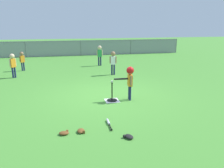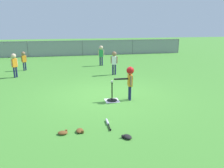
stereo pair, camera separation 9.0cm
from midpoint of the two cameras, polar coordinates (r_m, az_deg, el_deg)
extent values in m
plane|color=#478C33|center=(7.59, -1.97, -2.88)|extent=(60.00, 60.00, 0.00)
cube|color=white|center=(7.05, -0.36, -4.28)|extent=(0.44, 0.44, 0.01)
cylinder|color=black|center=(7.05, -0.36, -4.22)|extent=(0.32, 0.32, 0.03)
cylinder|color=black|center=(6.96, -0.37, -1.91)|extent=(0.04, 0.04, 0.57)
cylinder|color=black|center=(6.88, -0.37, 0.27)|extent=(0.06, 0.06, 0.02)
sphere|color=white|center=(6.87, -0.37, 0.65)|extent=(0.07, 0.07, 0.07)
cylinder|color=#191E4C|center=(7.04, 4.32, -2.41)|extent=(0.07, 0.07, 0.46)
cylinder|color=#191E4C|center=(7.13, 4.13, -2.17)|extent=(0.07, 0.07, 0.46)
cube|color=orange|center=(6.97, 4.29, 0.95)|extent=(0.14, 0.21, 0.36)
cylinder|color=#8C6647|center=(6.84, 4.54, 0.89)|extent=(0.05, 0.05, 0.31)
cylinder|color=#8C6647|center=(7.09, 4.06, 1.40)|extent=(0.05, 0.05, 0.31)
sphere|color=#8C6647|center=(6.90, 4.34, 3.31)|extent=(0.21, 0.21, 0.21)
sphere|color=red|center=(6.90, 4.35, 3.52)|extent=(0.24, 0.24, 0.24)
cylinder|color=black|center=(6.91, 2.61, 1.34)|extent=(0.60, 0.09, 0.06)
cylinder|color=#191E4C|center=(12.42, -21.99, 4.23)|extent=(0.07, 0.07, 0.44)
cylinder|color=#191E4C|center=(12.38, -22.41, 4.16)|extent=(0.07, 0.07, 0.44)
cube|color=orange|center=(12.34, -22.38, 5.98)|extent=(0.23, 0.20, 0.34)
cylinder|color=#8C6647|center=(12.38, -21.87, 6.18)|extent=(0.05, 0.05, 0.29)
cylinder|color=#8C6647|center=(12.29, -22.92, 6.01)|extent=(0.05, 0.05, 0.29)
sphere|color=#8C6647|center=(12.30, -22.51, 7.26)|extent=(0.20, 0.20, 0.20)
cylinder|color=#191E4C|center=(10.94, -23.99, 2.78)|extent=(0.08, 0.08, 0.49)
cylinder|color=#191E4C|center=(10.89, -24.47, 2.67)|extent=(0.08, 0.08, 0.49)
cube|color=orange|center=(10.84, -24.48, 4.96)|extent=(0.25, 0.24, 0.38)
cylinder|color=beige|center=(10.90, -23.89, 5.22)|extent=(0.05, 0.05, 0.32)
cylinder|color=beige|center=(10.77, -25.11, 4.97)|extent=(0.05, 0.05, 0.32)
sphere|color=beige|center=(10.80, -24.66, 6.56)|extent=(0.22, 0.22, 0.22)
cylinder|color=#191E4C|center=(10.58, 0.33, 3.75)|extent=(0.08, 0.08, 0.50)
cylinder|color=#191E4C|center=(10.58, -0.27, 3.76)|extent=(0.08, 0.08, 0.50)
cube|color=white|center=(10.50, 0.03, 6.12)|extent=(0.25, 0.18, 0.39)
cylinder|color=#8C6647|center=(10.50, 0.79, 6.26)|extent=(0.06, 0.06, 0.33)
cylinder|color=#8C6647|center=(10.50, -0.73, 6.27)|extent=(0.06, 0.06, 0.33)
sphere|color=#8C6647|center=(10.46, 0.03, 7.82)|extent=(0.22, 0.22, 0.22)
cylinder|color=#191E4C|center=(12.94, -3.13, 5.90)|extent=(0.08, 0.08, 0.52)
cylinder|color=#191E4C|center=(12.93, -3.64, 5.89)|extent=(0.08, 0.08, 0.52)
cube|color=green|center=(12.87, -3.42, 7.91)|extent=(0.24, 0.16, 0.40)
cylinder|color=beige|center=(12.87, -2.78, 8.05)|extent=(0.06, 0.06, 0.34)
cylinder|color=beige|center=(12.86, -4.07, 8.02)|extent=(0.06, 0.06, 0.34)
sphere|color=beige|center=(12.83, -3.44, 9.36)|extent=(0.23, 0.23, 0.23)
cylinder|color=silver|center=(5.52, -1.45, -9.77)|extent=(0.07, 0.29, 0.06)
cylinder|color=black|center=(5.27, -0.91, -11.06)|extent=(0.03, 0.29, 0.03)
cylinder|color=black|center=(5.14, -0.62, -11.75)|extent=(0.05, 0.02, 0.05)
ellipsoid|color=brown|center=(5.11, -12.82, -12.26)|extent=(0.24, 0.19, 0.07)
cube|color=brown|center=(5.17, -11.99, -11.90)|extent=(0.05, 0.05, 0.06)
ellipsoid|color=black|center=(4.86, 3.85, -13.41)|extent=(0.24, 0.27, 0.07)
cube|color=black|center=(4.86, 2.67, -13.38)|extent=(0.06, 0.06, 0.06)
ellipsoid|color=brown|center=(5.14, -8.56, -11.87)|extent=(0.18, 0.23, 0.07)
cube|color=brown|center=(5.08, -7.73, -12.18)|extent=(0.04, 0.05, 0.06)
cylinder|color=slate|center=(17.42, -21.61, 8.34)|extent=(0.06, 0.06, 1.15)
cylinder|color=slate|center=(17.26, -8.25, 9.19)|extent=(0.06, 0.06, 1.15)
cylinder|color=slate|center=(18.01, 4.72, 9.54)|extent=(0.06, 0.06, 1.15)
cylinder|color=slate|center=(19.57, 16.13, 9.46)|extent=(0.06, 0.06, 1.15)
cube|color=gray|center=(17.21, -8.31, 10.90)|extent=(16.00, 0.03, 0.03)
cube|color=gray|center=(17.26, -8.25, 9.19)|extent=(16.00, 0.01, 1.15)
camera|label=1|loc=(0.04, -90.37, -0.10)|focal=35.39mm
camera|label=2|loc=(0.04, 89.63, 0.10)|focal=35.39mm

